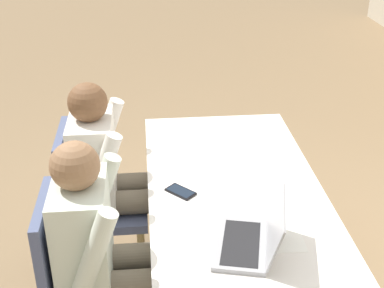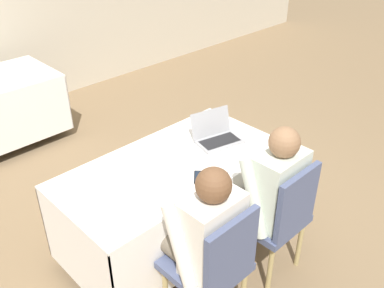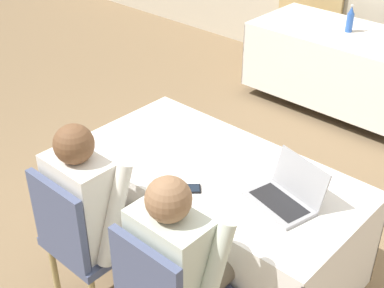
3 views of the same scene
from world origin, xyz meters
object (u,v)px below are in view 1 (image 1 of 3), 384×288
Objects in this scene: chair_near_left at (92,199)px; laptop at (251,239)px; person_white_shirt at (103,248)px; person_checkered_shirt at (109,173)px; chair_near_right at (82,278)px; cell_phone at (181,192)px.

laptop is at bearing -137.29° from chair_near_left.
person_white_shirt reaches higher than laptop.
chair_near_left is 0.19m from person_checkered_shirt.
chair_near_right is (0.63, 0.00, 0.00)m from chair_near_left.
person_checkered_shirt and person_white_shirt have the same top height.
cell_phone is at bearing -133.20° from person_checkered_shirt.
person_checkered_shirt is at bearing -9.37° from chair_near_right.
person_white_shirt is at bearing -170.63° from chair_near_left.
chair_near_left is at bearing 9.37° from person_white_shirt.
cell_phone is 0.61m from chair_near_left.
chair_near_left is at bearing -80.32° from cell_phone.
person_checkered_shirt reaches higher than chair_near_left.
laptop is at bearing -103.01° from person_white_shirt.
laptop is 0.42× the size of chair_near_left.
person_checkered_shirt is 1.00× the size of person_white_shirt.
laptop reaches higher than cell_phone.
chair_near_left is 0.66m from person_white_shirt.
laptop is 0.33× the size of person_checkered_shirt.
laptop reaches higher than chair_near_left.
chair_near_right is 0.78× the size of person_white_shirt.
chair_near_left is 0.78× the size of person_checkered_shirt.
chair_near_left is at bearing -123.64° from laptop.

